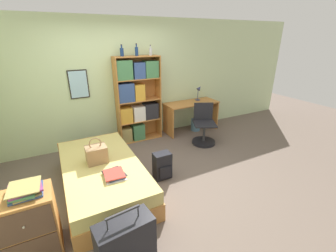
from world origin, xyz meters
TOP-DOWN VIEW (x-y plane):
  - ground_plane at (0.00, 0.00)m, footprint 14.00×14.00m
  - wall_back at (-0.00, 1.68)m, footprint 10.00×0.09m
  - bed at (-0.71, 0.02)m, footprint 1.10×2.09m
  - handbag at (-0.75, 0.07)m, footprint 0.30×0.24m
  - book_stack_on_bed at (-0.62, -0.42)m, footprint 0.29×0.36m
  - suitcase at (-0.78, -1.41)m, footprint 0.59×0.32m
  - dresser at (-1.63, -0.78)m, footprint 0.55×0.44m
  - magazine_pile_on_dresser at (-1.58, -0.74)m, footprint 0.33×0.36m
  - bookcase at (0.40, 1.47)m, footprint 0.96×0.32m
  - bottle_green at (0.17, 1.50)m, footprint 0.07×0.07m
  - bottle_brown at (0.47, 1.47)m, footprint 0.07×0.07m
  - bottle_clear at (0.77, 1.44)m, footprint 0.06×0.06m
  - desk at (1.77, 1.36)m, footprint 1.31×0.55m
  - desk_lamp at (2.05, 1.47)m, footprint 0.17×0.13m
  - desk_chair at (1.64, 0.63)m, footprint 0.61×0.61m
  - backpack at (0.23, -0.16)m, footprint 0.28×0.22m
  - waste_bin at (1.88, 1.30)m, footprint 0.23×0.23m

SIDE VIEW (x-z plane):
  - ground_plane at x=0.00m, z-range 0.00..0.00m
  - waste_bin at x=1.88m, z-range 0.00..0.29m
  - bed at x=-0.71m, z-range 0.00..0.45m
  - backpack at x=0.23m, z-range 0.00..0.45m
  - desk_chair at x=1.64m, z-range -0.16..0.71m
  - suitcase at x=-0.78m, z-range -0.06..0.65m
  - dresser at x=-1.63m, z-range 0.00..0.75m
  - book_stack_on_bed at x=-0.62m, z-range 0.45..0.50m
  - desk at x=1.77m, z-range 0.15..0.88m
  - handbag at x=-0.75m, z-range 0.39..0.78m
  - magazine_pile_on_dresser at x=-1.58m, z-range 0.75..0.83m
  - bookcase at x=0.40m, z-range 0.03..1.88m
  - desk_lamp at x=2.05m, z-range 0.79..1.16m
  - wall_back at x=0.00m, z-range 0.00..2.60m
  - bottle_clear at x=0.77m, z-range 1.82..2.03m
  - bottle_green at x=0.17m, z-range 1.82..2.05m
  - bottle_brown at x=0.47m, z-range 1.82..2.06m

